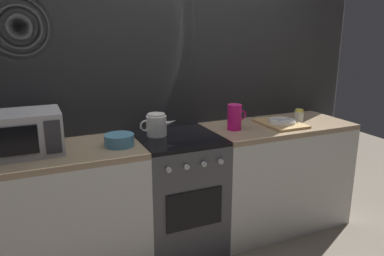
{
  "coord_description": "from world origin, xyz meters",
  "views": [
    {
      "loc": [
        -0.98,
        -2.47,
        1.68
      ],
      "look_at": [
        0.12,
        0.0,
        0.95
      ],
      "focal_mm": 35.19,
      "sensor_mm": 36.0,
      "label": 1
    }
  ],
  "objects": [
    {
      "name": "ground_plane",
      "position": [
        0.0,
        0.0,
        0.0
      ],
      "size": [
        8.0,
        8.0,
        0.0
      ],
      "primitive_type": "plane",
      "color": "#6B6054"
    },
    {
      "name": "back_wall",
      "position": [
        0.0,
        0.32,
        1.2
      ],
      "size": [
        3.6,
        0.05,
        2.4
      ],
      "color": "gray",
      "rests_on": "ground_plane"
    },
    {
      "name": "counter_left",
      "position": [
        -0.9,
        0.0,
        0.45
      ],
      "size": [
        1.2,
        0.6,
        0.9
      ],
      "color": "silver",
      "rests_on": "ground_plane"
    },
    {
      "name": "stove_unit",
      "position": [
        -0.0,
        -0.0,
        0.45
      ],
      "size": [
        0.6,
        0.63,
        0.9
      ],
      "color": "#4C4C51",
      "rests_on": "ground_plane"
    },
    {
      "name": "counter_right",
      "position": [
        0.9,
        0.0,
        0.45
      ],
      "size": [
        1.2,
        0.6,
        0.9
      ],
      "color": "silver",
      "rests_on": "ground_plane"
    },
    {
      "name": "microwave",
      "position": [
        -1.03,
        0.03,
        1.04
      ],
      "size": [
        0.46,
        0.35,
        0.27
      ],
      "color": "#B2B2B7",
      "rests_on": "counter_left"
    },
    {
      "name": "kettle",
      "position": [
        -0.13,
        0.08,
        0.98
      ],
      "size": [
        0.28,
        0.15,
        0.17
      ],
      "color": "white",
      "rests_on": "stove_unit"
    },
    {
      "name": "mixing_bowl",
      "position": [
        -0.45,
        -0.05,
        0.94
      ],
      "size": [
        0.2,
        0.2,
        0.08
      ],
      "primitive_type": "cylinder",
      "color": "teal",
      "rests_on": "counter_left"
    },
    {
      "name": "pitcher",
      "position": [
        0.48,
        -0.01,
        1.0
      ],
      "size": [
        0.16,
        0.11,
        0.2
      ],
      "color": "#E5197A",
      "rests_on": "counter_right"
    },
    {
      "name": "dish_pile",
      "position": [
        0.9,
        -0.04,
        0.92
      ],
      "size": [
        0.3,
        0.4,
        0.06
      ],
      "color": "tan",
      "rests_on": "counter_right"
    },
    {
      "name": "spice_jar",
      "position": [
        1.11,
        0.0,
        0.95
      ],
      "size": [
        0.08,
        0.08,
        0.1
      ],
      "color": "silver",
      "rests_on": "counter_right"
    }
  ]
}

